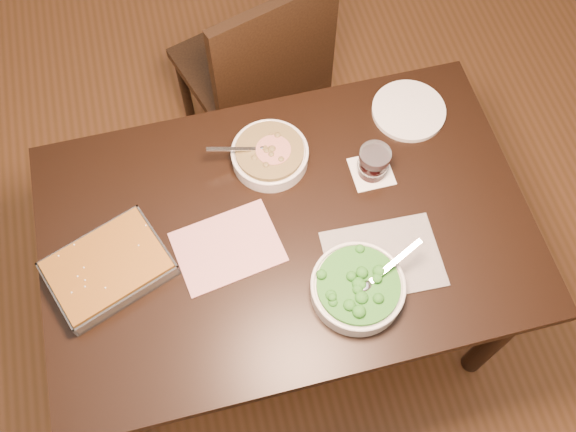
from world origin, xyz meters
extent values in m
plane|color=#472B14|center=(0.00, 0.00, 0.00)|extent=(4.00, 4.00, 0.00)
cube|color=black|center=(0.00, 0.00, 0.73)|extent=(1.40, 0.90, 0.04)
cube|color=black|center=(0.00, 0.00, 0.66)|extent=(1.26, 0.76, 0.08)
cylinder|color=black|center=(0.62, -0.37, 0.35)|extent=(0.07, 0.07, 0.71)
cylinder|color=black|center=(-0.62, 0.37, 0.35)|extent=(0.07, 0.07, 0.71)
cylinder|color=black|center=(0.62, 0.37, 0.35)|extent=(0.07, 0.07, 0.71)
cube|color=#A93040|center=(-0.18, -0.02, 0.75)|extent=(0.32, 0.25, 0.01)
cube|color=#24242B|center=(0.24, -0.16, 0.75)|extent=(0.33, 0.24, 0.01)
cube|color=white|center=(0.29, 0.12, 0.75)|extent=(0.12, 0.12, 0.00)
cylinder|color=silver|center=(0.01, 0.23, 0.77)|extent=(0.23, 0.23, 0.04)
torus|color=silver|center=(0.01, 0.23, 0.80)|extent=(0.23, 0.23, 0.01)
cylinder|color=#372B0F|center=(0.01, 0.23, 0.80)|extent=(0.20, 0.20, 0.02)
cube|color=silver|center=(-0.06, 0.23, 0.82)|extent=(0.15, 0.02, 0.05)
cylinder|color=maroon|center=(0.02, 0.22, 0.81)|extent=(0.10, 0.10, 0.00)
cylinder|color=silver|center=(0.14, -0.24, 0.77)|extent=(0.25, 0.25, 0.05)
torus|color=silver|center=(0.14, -0.24, 0.80)|extent=(0.26, 0.26, 0.01)
cylinder|color=#135114|center=(0.14, -0.24, 0.81)|extent=(0.23, 0.23, 0.02)
cube|color=silver|center=(0.21, -0.21, 0.82)|extent=(0.16, 0.08, 0.05)
cube|color=silver|center=(-0.51, -0.02, 0.75)|extent=(0.38, 0.33, 0.01)
cube|color=#5D260D|center=(-0.51, -0.02, 0.78)|extent=(0.36, 0.31, 0.05)
cube|color=silver|center=(-0.55, 0.09, 0.78)|extent=(0.30, 0.12, 0.04)
cube|color=silver|center=(-0.47, -0.12, 0.78)|extent=(0.30, 0.12, 0.04)
cube|color=silver|center=(-0.36, 0.04, 0.78)|extent=(0.09, 0.22, 0.04)
cube|color=silver|center=(-0.65, -0.07, 0.78)|extent=(0.09, 0.22, 0.04)
cylinder|color=black|center=(0.29, 0.12, 0.79)|extent=(0.08, 0.08, 0.08)
cylinder|color=silver|center=(0.29, 0.12, 0.84)|extent=(0.09, 0.09, 0.03)
cylinder|color=silver|center=(0.47, 0.30, 0.76)|extent=(0.23, 0.23, 0.02)
cube|color=black|center=(0.05, 0.82, 0.47)|extent=(0.58, 0.58, 0.04)
cylinder|color=black|center=(0.18, 1.07, 0.22)|extent=(0.04, 0.04, 0.45)
cylinder|color=black|center=(0.30, 0.69, 0.22)|extent=(0.04, 0.04, 0.45)
cylinder|color=black|center=(-0.20, 0.95, 0.22)|extent=(0.04, 0.04, 0.45)
cylinder|color=black|center=(-0.08, 0.57, 0.22)|extent=(0.04, 0.04, 0.45)
cube|color=black|center=(0.11, 0.62, 0.74)|extent=(0.45, 0.18, 0.49)
camera|label=1|loc=(-0.19, -0.78, 2.40)|focal=40.00mm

